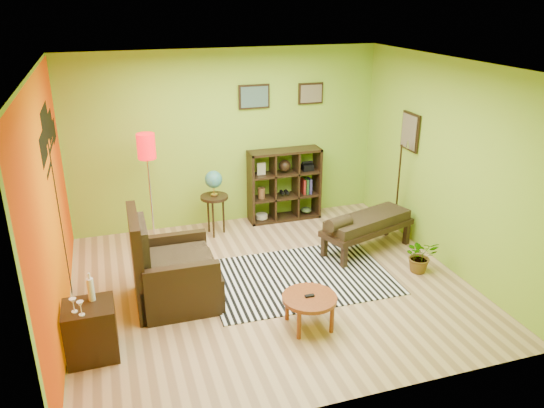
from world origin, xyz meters
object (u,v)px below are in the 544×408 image
object	(u,v)px
armchair	(171,275)
potted_plant	(420,259)
globe_table	(214,187)
bench	(366,224)
cube_shelf	(285,185)
side_cabinet	(91,330)
coffee_table	(309,301)
floor_lamp	(147,157)

from	to	relation	value
armchair	potted_plant	xyz separation A→B (m)	(3.33, -0.27, -0.18)
globe_table	armchair	bearing A→B (deg)	-117.57
bench	potted_plant	size ratio (longest dim) A/B	3.22
cube_shelf	bench	bearing A→B (deg)	-64.68
globe_table	potted_plant	size ratio (longest dim) A/B	2.19
armchair	bench	bearing A→B (deg)	10.34
cube_shelf	potted_plant	world-z (taller)	cube_shelf
armchair	bench	size ratio (longest dim) A/B	0.78
armchair	side_cabinet	xyz separation A→B (m)	(-0.93, -0.81, -0.06)
coffee_table	bench	world-z (taller)	bench
armchair	floor_lamp	size ratio (longest dim) A/B	0.69
coffee_table	floor_lamp	distance (m)	3.15
coffee_table	armchair	bearing A→B (deg)	144.70
armchair	bench	distance (m)	2.94
globe_table	side_cabinet	bearing A→B (deg)	-125.67
floor_lamp	cube_shelf	distance (m)	2.41
floor_lamp	bench	bearing A→B (deg)	-19.56
armchair	cube_shelf	distance (m)	3.00
floor_lamp	cube_shelf	world-z (taller)	floor_lamp
side_cabinet	floor_lamp	size ratio (longest dim) A/B	0.53
coffee_table	potted_plant	distance (m)	2.05
side_cabinet	potted_plant	xyz separation A→B (m)	(4.26, 0.54, -0.12)
armchair	cube_shelf	size ratio (longest dim) A/B	1.00
side_cabinet	bench	xyz separation A→B (m)	(3.83, 1.34, 0.12)
side_cabinet	armchair	bearing A→B (deg)	41.12
floor_lamp	globe_table	xyz separation A→B (m)	(0.97, 0.21, -0.62)
coffee_table	bench	bearing A→B (deg)	45.99
bench	globe_table	bearing A→B (deg)	147.52
potted_plant	armchair	bearing A→B (deg)	175.37
globe_table	bench	world-z (taller)	globe_table
potted_plant	floor_lamp	bearing A→B (deg)	151.34
coffee_table	armchair	size ratio (longest dim) A/B	0.52
side_cabinet	globe_table	world-z (taller)	globe_table
armchair	floor_lamp	xyz separation A→B (m)	(-0.04, 1.57, 1.05)
floor_lamp	globe_table	distance (m)	1.17
armchair	potted_plant	bearing A→B (deg)	-4.63
potted_plant	side_cabinet	bearing A→B (deg)	-172.73
coffee_table	armchair	world-z (taller)	armchair
cube_shelf	coffee_table	bearing A→B (deg)	-104.12
armchair	side_cabinet	bearing A→B (deg)	-138.88
armchair	globe_table	distance (m)	2.05
globe_table	bench	distance (m)	2.36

